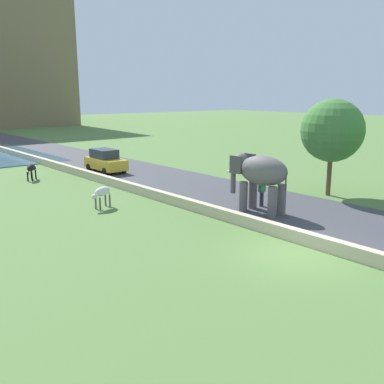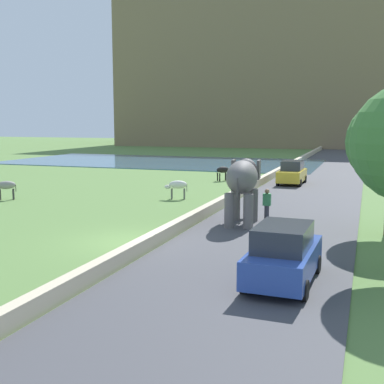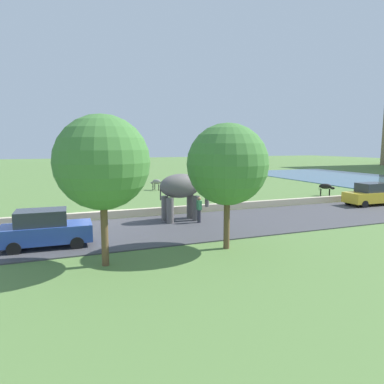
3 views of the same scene
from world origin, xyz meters
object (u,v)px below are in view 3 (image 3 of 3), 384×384
car_blue (45,229)px  cow_tan (122,183)px  car_yellow (370,194)px  person_beside_elephant (199,209)px  elephant (184,189)px  cow_grey (156,182)px  cow_white (230,192)px  cow_black (326,187)px

car_blue → cow_tan: size_ratio=2.87×
car_yellow → cow_tan: 23.27m
person_beside_elephant → cow_tan: (-17.29, -1.66, -0.04)m
elephant → cow_grey: size_ratio=2.66×
person_beside_elephant → car_blue: 8.83m
cow_tan → cow_white: size_ratio=1.00×
elephant → cow_white: 8.36m
cow_tan → cow_grey: (0.97, 3.42, 0.00)m
person_beside_elephant → cow_black: 16.89m
elephant → person_beside_elephant: (1.01, 0.63, -1.16)m
car_yellow → cow_grey: bearing=-139.3°
car_yellow → cow_black: 5.59m
person_beside_elephant → cow_black: size_ratio=1.27×
car_blue → cow_black: car_blue is taller
elephant → cow_tan: bearing=-176.4°
car_blue → cow_grey: 21.17m
cow_white → elephant: bearing=-47.6°
person_beside_elephant → car_yellow: bearing=93.8°
person_beside_elephant → cow_white: bearing=140.3°
person_beside_elephant → car_blue: (2.16, -8.56, 0.03)m
car_yellow → person_beside_elephant: bearing=-86.2°
cow_tan → cow_grey: same height
cow_tan → cow_white: 12.86m
car_yellow → cow_black: car_yellow is taller
elephant → car_blue: bearing=-68.2°
elephant → car_yellow: elephant is taller
cow_tan → cow_grey: 3.55m
elephant → cow_tan: 16.36m
elephant → cow_white: size_ratio=2.49×
person_beside_elephant → car_blue: bearing=-75.9°
cow_white → cow_grey: 10.42m
cow_white → cow_tan: bearing=-146.3°
person_beside_elephant → cow_black: bearing=112.8°
person_beside_elephant → cow_white: 8.57m
elephant → cow_grey: bearing=171.1°
cow_tan → cow_white: (10.70, 7.14, 0.00)m
elephant → car_yellow: bearing=89.9°
elephant → cow_black: elephant is taller
car_blue → cow_tan: car_blue is taller
cow_tan → elephant: bearing=3.6°
person_beside_elephant → cow_tan: bearing=-174.5°
person_beside_elephant → cow_grey: bearing=173.9°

